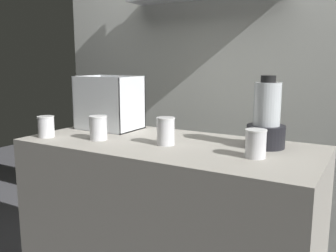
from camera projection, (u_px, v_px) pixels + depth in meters
The scene contains 8 objects.
counter at pixel (168, 231), 1.79m from camera, with size 1.40×0.64×0.90m, color #9E998E.
back_wall_unit at pixel (227, 64), 2.31m from camera, with size 2.60×0.24×2.50m.
carrot_display_bin at pixel (108, 112), 2.06m from camera, with size 0.33×0.24×0.30m.
blender_pitcher at pixel (266, 120), 1.60m from camera, with size 0.17×0.17×0.32m.
juice_cup_mango_far_left at pixel (46, 128), 1.83m from camera, with size 0.08×0.08×0.11m.
juice_cup_beet_left at pixel (98, 129), 1.77m from camera, with size 0.09×0.09×0.12m.
juice_cup_carrot_middle at pixel (166, 133), 1.66m from camera, with size 0.09×0.09×0.13m.
juice_cup_orange_right at pixel (256, 145), 1.44m from camera, with size 0.09×0.09×0.11m.
Camera 1 is at (0.84, -1.45, 1.28)m, focal length 38.69 mm.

